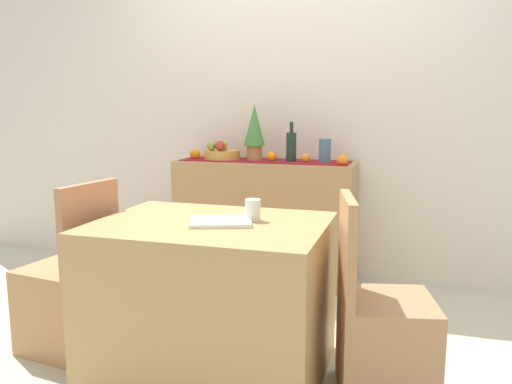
% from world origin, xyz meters
% --- Properties ---
extents(ground_plane, '(6.40, 6.40, 0.02)m').
position_xyz_m(ground_plane, '(0.00, 0.00, -0.01)').
color(ground_plane, beige).
rests_on(ground_plane, ground).
extents(room_wall_rear, '(6.40, 0.06, 2.70)m').
position_xyz_m(room_wall_rear, '(0.00, 1.18, 1.35)').
color(room_wall_rear, silver).
rests_on(room_wall_rear, ground).
extents(sideboard_console, '(1.29, 0.42, 0.88)m').
position_xyz_m(sideboard_console, '(-0.18, 0.92, 0.44)').
color(sideboard_console, tan).
rests_on(sideboard_console, ground).
extents(table_runner, '(1.21, 0.32, 0.01)m').
position_xyz_m(table_runner, '(-0.18, 0.92, 0.88)').
color(table_runner, maroon).
rests_on(table_runner, sideboard_console).
extents(fruit_bowl, '(0.26, 0.26, 0.07)m').
position_xyz_m(fruit_bowl, '(-0.51, 0.92, 0.92)').
color(fruit_bowl, gold).
rests_on(fruit_bowl, table_runner).
extents(apple_upper, '(0.07, 0.07, 0.07)m').
position_xyz_m(apple_upper, '(-0.50, 0.92, 0.99)').
color(apple_upper, '#98A133').
rests_on(apple_upper, fruit_bowl).
extents(apple_left, '(0.07, 0.07, 0.07)m').
position_xyz_m(apple_left, '(-0.50, 0.84, 0.99)').
color(apple_left, '#B33625').
rests_on(apple_left, fruit_bowl).
extents(apple_rear, '(0.07, 0.07, 0.07)m').
position_xyz_m(apple_rear, '(-0.57, 0.86, 0.99)').
color(apple_rear, olive).
rests_on(apple_rear, fruit_bowl).
extents(apple_front, '(0.07, 0.07, 0.07)m').
position_xyz_m(apple_front, '(-0.52, 0.98, 0.98)').
color(apple_front, '#B93E25').
rests_on(apple_front, fruit_bowl).
extents(wine_bottle, '(0.07, 0.07, 0.28)m').
position_xyz_m(wine_bottle, '(0.01, 0.92, 0.99)').
color(wine_bottle, '#1C3425').
rests_on(wine_bottle, sideboard_console).
extents(ceramic_vase, '(0.08, 0.08, 0.17)m').
position_xyz_m(ceramic_vase, '(0.25, 0.92, 0.96)').
color(ceramic_vase, slate).
rests_on(ceramic_vase, sideboard_console).
extents(potted_plant, '(0.15, 0.15, 0.40)m').
position_xyz_m(potted_plant, '(-0.26, 0.92, 1.10)').
color(potted_plant, '#AA7B43').
rests_on(potted_plant, sideboard_console).
extents(orange_loose_near_bowl, '(0.08, 0.08, 0.08)m').
position_xyz_m(orange_loose_near_bowl, '(-0.72, 0.89, 0.92)').
color(orange_loose_near_bowl, orange).
rests_on(orange_loose_near_bowl, sideboard_console).
extents(orange_loose_mid, '(0.07, 0.07, 0.07)m').
position_xyz_m(orange_loose_mid, '(-0.13, 0.89, 0.92)').
color(orange_loose_mid, orange).
rests_on(orange_loose_mid, sideboard_console).
extents(orange_loose_far, '(0.07, 0.07, 0.07)m').
position_xyz_m(orange_loose_far, '(0.12, 0.89, 0.91)').
color(orange_loose_far, orange).
rests_on(orange_loose_far, sideboard_console).
extents(orange_loose_end, '(0.07, 0.07, 0.07)m').
position_xyz_m(orange_loose_end, '(0.38, 0.81, 0.92)').
color(orange_loose_end, orange).
rests_on(orange_loose_end, sideboard_console).
extents(dining_table, '(1.08, 0.80, 0.74)m').
position_xyz_m(dining_table, '(-0.06, -0.45, 0.37)').
color(dining_table, tan).
rests_on(dining_table, ground).
extents(open_book, '(0.33, 0.29, 0.02)m').
position_xyz_m(open_book, '(-0.00, -0.47, 0.75)').
color(open_book, white).
rests_on(open_book, dining_table).
extents(coffee_cup, '(0.07, 0.07, 0.10)m').
position_xyz_m(coffee_cup, '(0.12, -0.37, 0.79)').
color(coffee_cup, silver).
rests_on(coffee_cup, dining_table).
extents(chair_near_window, '(0.45, 0.45, 0.90)m').
position_xyz_m(chair_near_window, '(-0.86, -0.46, 0.27)').
color(chair_near_window, tan).
rests_on(chair_near_window, ground).
extents(chair_by_corner, '(0.48, 0.48, 0.90)m').
position_xyz_m(chair_by_corner, '(0.74, -0.46, 0.27)').
color(chair_by_corner, '#AF7F56').
rests_on(chair_by_corner, ground).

